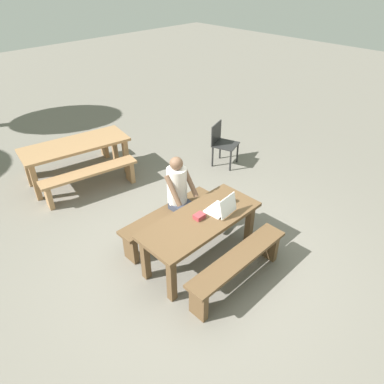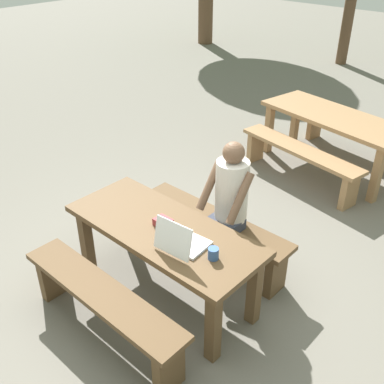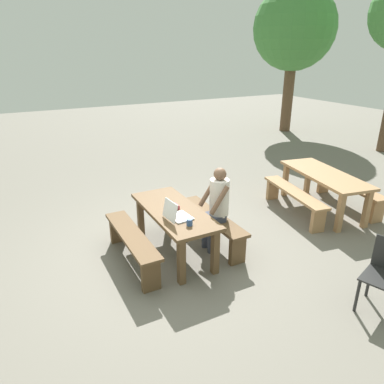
% 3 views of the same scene
% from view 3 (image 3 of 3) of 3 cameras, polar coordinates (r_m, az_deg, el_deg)
% --- Properties ---
extents(ground_plane, '(30.00, 30.00, 0.00)m').
position_cam_3_polar(ground_plane, '(5.44, -2.80, -9.49)').
color(ground_plane, slate).
extents(picnic_table_front, '(1.69, 0.70, 0.70)m').
position_cam_3_polar(picnic_table_front, '(5.16, -2.91, -3.95)').
color(picnic_table_front, brown).
rests_on(picnic_table_front, ground).
extents(bench_near, '(1.59, 0.30, 0.47)m').
position_cam_3_polar(bench_near, '(5.06, -9.60, -7.83)').
color(bench_near, brown).
rests_on(bench_near, ground).
extents(bench_far, '(1.59, 0.30, 0.47)m').
position_cam_3_polar(bench_far, '(5.54, 3.25, -4.80)').
color(bench_far, brown).
rests_on(bench_far, ground).
extents(laptop, '(0.35, 0.34, 0.27)m').
position_cam_3_polar(laptop, '(4.80, -2.55, -3.59)').
color(laptop, white).
rests_on(laptop, picnic_table_front).
extents(small_pouch, '(0.14, 0.11, 0.06)m').
position_cam_3_polar(small_pouch, '(5.11, -2.84, -2.37)').
color(small_pouch, '#993338').
rests_on(small_pouch, picnic_table_front).
extents(coffee_mug, '(0.08, 0.08, 0.09)m').
position_cam_3_polar(coffee_mug, '(4.63, -0.40, -4.85)').
color(coffee_mug, '#335693').
rests_on(coffee_mug, picnic_table_front).
extents(person_seated, '(0.39, 0.40, 1.28)m').
position_cam_3_polar(person_seated, '(5.21, 3.99, -1.78)').
color(person_seated, '#333847').
rests_on(person_seated, ground).
extents(picnic_table_mid, '(1.98, 1.06, 0.73)m').
position_cam_3_polar(picnic_table_mid, '(6.97, 20.40, 1.96)').
color(picnic_table_mid, '#9E754C').
rests_on(picnic_table_mid, ground).
extents(bench_mid_south, '(1.71, 0.60, 0.46)m').
position_cam_3_polar(bench_mid_south, '(6.72, 15.99, -0.73)').
color(bench_mid_south, '#9E754C').
rests_on(bench_mid_south, ground).
extents(bench_mid_north, '(1.71, 0.60, 0.46)m').
position_cam_3_polar(bench_mid_north, '(7.43, 23.82, 0.38)').
color(bench_mid_north, '#9E754C').
rests_on(bench_mid_north, ground).
extents(tree_right, '(2.79, 2.79, 4.89)m').
position_cam_3_polar(tree_right, '(13.70, 16.06, 23.77)').
color(tree_right, brown).
rests_on(tree_right, ground).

